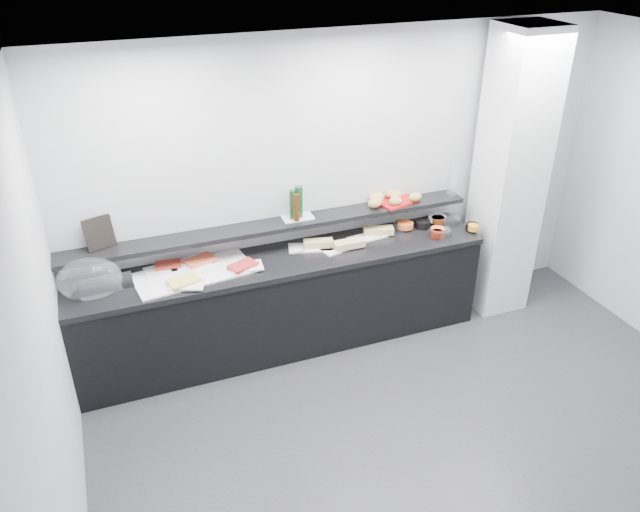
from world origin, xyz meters
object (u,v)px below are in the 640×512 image
object	(u,v)px
cloche_base	(107,286)
sandwich_plate_mid	(341,247)
condiment_tray	(298,217)
bread_tray	(396,201)
framed_print	(99,233)
carafe	(453,182)

from	to	relation	value
cloche_base	sandwich_plate_mid	size ratio (longest dim) A/B	1.07
condiment_tray	bread_tray	bearing A→B (deg)	1.86
framed_print	condiment_tray	distance (m)	1.64
condiment_tray	carafe	size ratio (longest dim) A/B	0.90
cloche_base	sandwich_plate_mid	xyz separation A→B (m)	(1.98, -0.03, -0.01)
cloche_base	carafe	size ratio (longest dim) A/B	1.35
condiment_tray	carafe	distance (m)	1.51
cloche_base	framed_print	distance (m)	0.42
framed_print	carafe	distance (m)	3.14
bread_tray	carafe	distance (m)	0.56
cloche_base	condiment_tray	bearing A→B (deg)	5.14
bread_tray	sandwich_plate_mid	bearing A→B (deg)	-178.99
sandwich_plate_mid	carafe	bearing A→B (deg)	-9.11
sandwich_plate_mid	condiment_tray	xyz separation A→B (m)	(-0.33, 0.21, 0.25)
sandwich_plate_mid	condiment_tray	bearing A→B (deg)	131.52
condiment_tray	bread_tray	xyz separation A→B (m)	(0.96, 0.00, 0.00)
condiment_tray	bread_tray	distance (m)	0.96
sandwich_plate_mid	cloche_base	bearing A→B (deg)	163.25
cloche_base	bread_tray	xyz separation A→B (m)	(2.61, 0.18, 0.24)
cloche_base	sandwich_plate_mid	world-z (taller)	cloche_base
cloche_base	bread_tray	world-z (taller)	bread_tray
sandwich_plate_mid	framed_print	world-z (taller)	framed_print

